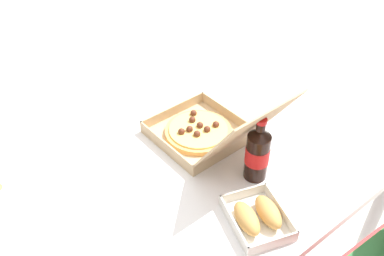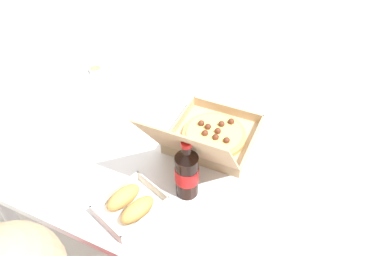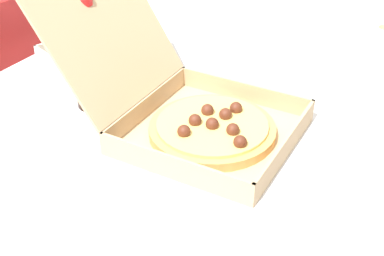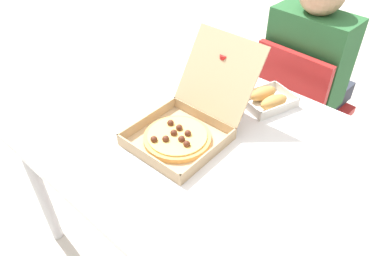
{
  "view_description": "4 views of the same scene",
  "coord_description": "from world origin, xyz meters",
  "px_view_note": "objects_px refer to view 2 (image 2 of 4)",
  "views": [
    {
      "loc": [
        0.66,
        0.8,
        1.68
      ],
      "look_at": [
        -0.03,
        -0.07,
        0.77
      ],
      "focal_mm": 39.6,
      "sensor_mm": 36.0,
      "label": 1
    },
    {
      "loc": [
        -0.4,
        0.85,
        1.69
      ],
      "look_at": [
        0.01,
        -0.03,
        0.78
      ],
      "focal_mm": 34.97,
      "sensor_mm": 36.0,
      "label": 2
    },
    {
      "loc": [
        -0.77,
        -0.44,
        1.26
      ],
      "look_at": [
        -0.07,
        -0.04,
        0.74
      ],
      "focal_mm": 48.8,
      "sensor_mm": 36.0,
      "label": 3
    },
    {
      "loc": [
        0.6,
        -0.74,
        1.56
      ],
      "look_at": [
        -0.02,
        -0.04,
        0.79
      ],
      "focal_mm": 33.85,
      "sensor_mm": 36.0,
      "label": 4
    }
  ],
  "objects_px": {
    "bread_side_box": "(131,204)",
    "paper_menu": "(153,83)",
    "pizza_box_open": "(210,137)",
    "cola_bottle": "(187,172)",
    "dipping_sauce_cup": "(96,70)"
  },
  "relations": [
    {
      "from": "bread_side_box",
      "to": "paper_menu",
      "type": "relative_size",
      "value": 1.09
    },
    {
      "from": "pizza_box_open",
      "to": "paper_menu",
      "type": "bearing_deg",
      "value": -32.96
    },
    {
      "from": "pizza_box_open",
      "to": "paper_menu",
      "type": "height_order",
      "value": "pizza_box_open"
    },
    {
      "from": "cola_bottle",
      "to": "dipping_sauce_cup",
      "type": "height_order",
      "value": "cola_bottle"
    },
    {
      "from": "bread_side_box",
      "to": "cola_bottle",
      "type": "bearing_deg",
      "value": -133.2
    },
    {
      "from": "cola_bottle",
      "to": "bread_side_box",
      "type": "bearing_deg",
      "value": 46.8
    },
    {
      "from": "pizza_box_open",
      "to": "dipping_sauce_cup",
      "type": "relative_size",
      "value": 8.16
    },
    {
      "from": "pizza_box_open",
      "to": "dipping_sauce_cup",
      "type": "distance_m",
      "value": 0.68
    },
    {
      "from": "bread_side_box",
      "to": "paper_menu",
      "type": "xyz_separation_m",
      "value": [
        0.26,
        -0.59,
        -0.02
      ]
    },
    {
      "from": "pizza_box_open",
      "to": "dipping_sauce_cup",
      "type": "xyz_separation_m",
      "value": [
        0.65,
        -0.21,
        -0.03
      ]
    },
    {
      "from": "bread_side_box",
      "to": "paper_menu",
      "type": "bearing_deg",
      "value": -66.43
    },
    {
      "from": "paper_menu",
      "to": "dipping_sauce_cup",
      "type": "height_order",
      "value": "dipping_sauce_cup"
    },
    {
      "from": "pizza_box_open",
      "to": "bread_side_box",
      "type": "distance_m",
      "value": 0.37
    },
    {
      "from": "pizza_box_open",
      "to": "cola_bottle",
      "type": "bearing_deg",
      "value": 93.63
    },
    {
      "from": "pizza_box_open",
      "to": "bread_side_box",
      "type": "bearing_deg",
      "value": 72.41
    }
  ]
}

